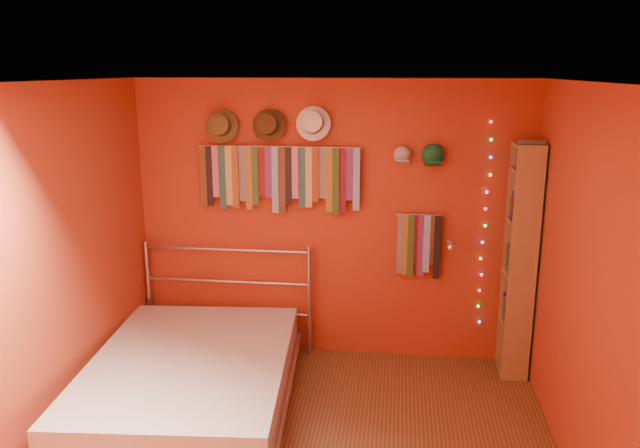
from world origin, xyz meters
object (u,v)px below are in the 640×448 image
at_px(tie_rack, 278,176).
at_px(bed, 191,381).
at_px(reading_lamp, 451,246).
at_px(bookshelf, 525,261).

xyz_separation_m(tie_rack, bed, (-0.49, -1.12, -1.43)).
bearing_deg(tie_rack, reading_lamp, -6.22).
height_order(reading_lamp, bookshelf, bookshelf).
bearing_deg(tie_rack, bed, -113.68).
height_order(bookshelf, bed, bookshelf).
relative_size(tie_rack, bed, 0.66).
height_order(reading_lamp, bed, reading_lamp).
bearing_deg(bookshelf, bed, -159.78).
relative_size(reading_lamp, bed, 0.13).
bearing_deg(bed, tie_rack, 61.70).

